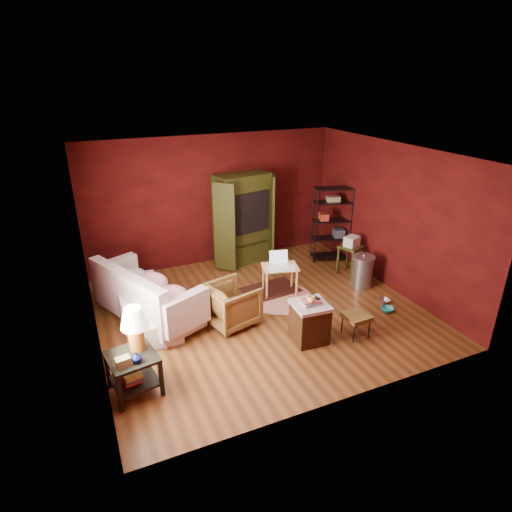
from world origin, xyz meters
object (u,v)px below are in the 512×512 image
Objects in this scene: side_table at (134,343)px; tv_armoire at (243,217)px; sofa at (143,298)px; wire_shelving at (332,221)px; hamper at (310,321)px; laptop_desk at (280,269)px; armchair at (231,302)px.

tv_armoire is (2.93, 3.37, 0.31)m from side_table.
wire_shelving is (4.36, 0.90, 0.51)m from sofa.
laptop_desk is at bearing 79.89° from hamper.
sofa is at bearing -158.79° from tv_armoire.
side_table is 4.47m from tv_armoire.
hamper is 3.41m from tv_armoire.
side_table is 1.46× the size of laptop_desk.
tv_armoire is 1.98m from wire_shelving.
sofa is 1.06× the size of tv_armoire.
sofa is at bearing -167.33° from laptop_desk.
tv_armoire is 1.18× the size of wire_shelving.
laptop_desk is (1.24, 0.65, 0.11)m from armchair.
side_table is 2.72m from hamper.
tv_armoire is at bearing 85.93° from hamper.
wire_shelving reaches higher than side_table.
tv_armoire is (1.19, 2.36, 0.64)m from armchair.
wire_shelving is (2.08, 2.61, 0.58)m from hamper.
sofa is 1.82m from side_table.
laptop_desk is (2.57, -0.09, 0.10)m from sofa.
armchair is at bearing -128.31° from tv_armoire.
laptop_desk is at bearing -76.94° from armchair.
hamper is 3.39m from wire_shelving.
sofa is at bearing 143.21° from hamper.
side_table is 3.42m from laptop_desk.
hamper is 0.45× the size of wire_shelving.
tv_armoire reaches higher than sofa.
laptop_desk is at bearing -99.79° from tv_armoire.
tv_armoire reaches higher than wire_shelving.
armchair is 0.40× the size of tv_armoire.
side_table is at bearing 105.68° from armchair.
armchair is 1.36m from hamper.
side_table is 1.59× the size of hamper.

